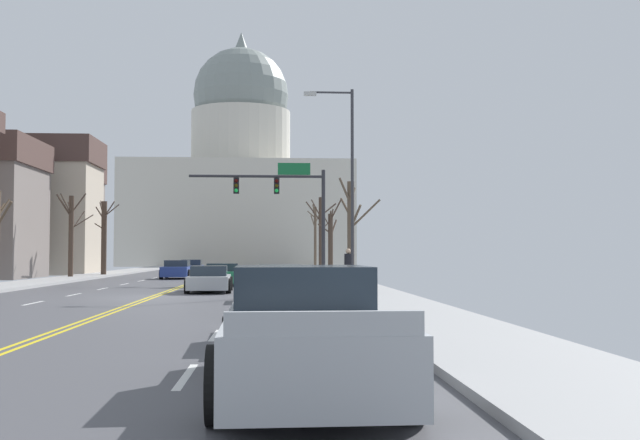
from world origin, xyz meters
The scene contains 22 objects.
ground centered at (0.00, 0.00, 0.02)m, with size 20.00×180.00×0.20m.
signal_gantry centered at (5.40, 13.88, 5.00)m, with size 7.91×0.41×6.84m.
street_lamp_right centered at (7.94, 3.49, 5.33)m, with size 2.24×0.24×8.90m.
capitol_building centered at (0.00, 76.05, 11.36)m, with size 30.57×21.90×33.24m.
sedan_near_00 centered at (1.99, 10.60, 0.55)m, with size 2.18×4.52×1.17m.
sedan_near_01 centered at (1.89, 3.73, 0.54)m, with size 2.06×4.45×1.16m.
sedan_near_02 centered at (4.96, -2.30, 0.61)m, with size 2.04×4.36×1.30m.
sedan_near_03 centered at (5.37, -8.47, 0.59)m, with size 2.10×4.72×1.25m.
sedan_near_04 centered at (5.05, -14.63, 0.58)m, with size 2.09×4.39×1.22m.
pickup_truck_near_05 centered at (5.10, -20.10, 0.70)m, with size 2.26×5.55×1.54m.
sedan_oncoming_00 centered at (-1.78, 21.27, 0.58)m, with size 2.00×4.33×1.24m.
sedan_oncoming_01 centered at (-1.90, 31.11, 0.55)m, with size 2.08×4.65×1.19m.
flank_building_00 centered at (-16.19, 42.72, 5.37)m, with size 8.32×7.18×10.62m.
flank_building_02 centered at (-15.65, 31.69, 5.53)m, with size 12.29×6.33×10.92m.
bare_tree_00 centered at (8.45, 19.44, 2.48)m, with size 1.58×2.23×5.11m.
bare_tree_01 centered at (-8.94, 21.69, 3.06)m, with size 2.18×2.47×5.63m.
bare_tree_02 centered at (8.41, 6.07, 2.81)m, with size 2.09×2.00×5.15m.
bare_tree_03 centered at (-7.83, 26.51, 2.98)m, with size 1.91×1.76×5.51m.
bare_tree_04 centered at (8.41, 28.90, 3.32)m, with size 2.41×2.66×5.97m.
bare_tree_06 centered at (8.44, 37.93, 3.34)m, with size 1.35×2.19×5.94m.
pedestrian_00 centered at (7.92, 2.57, 1.12)m, with size 0.35×0.34×1.76m.
bicycle_parked centered at (8.58, 0.00, 0.49)m, with size 0.12×1.77×0.85m.
Camera 1 is at (4.71, -29.42, 1.71)m, focal length 41.84 mm.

